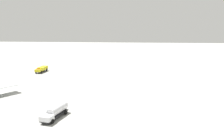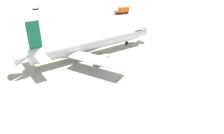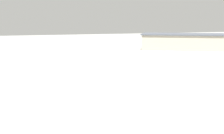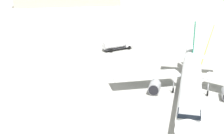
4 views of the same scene
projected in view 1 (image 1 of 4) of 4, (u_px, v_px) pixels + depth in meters
name	position (u px, v px, depth m)	size (l,w,h in m)	color
fire_tender_truck	(42.00, 69.00, 117.61)	(3.08, 10.08, 2.50)	#232326
fuel_tanker_truck	(56.00, 111.00, 57.47)	(4.39, 9.65, 2.87)	#232326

